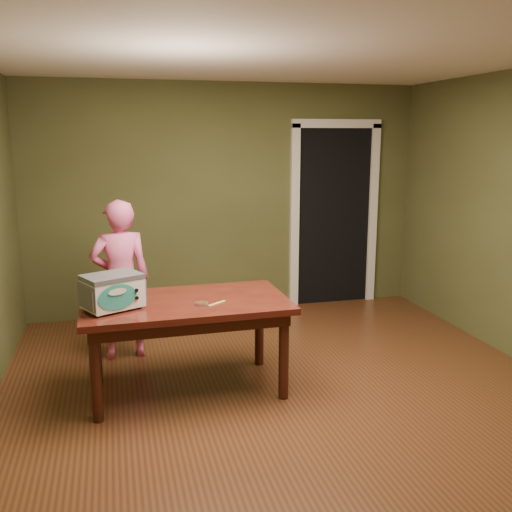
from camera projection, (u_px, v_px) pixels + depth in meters
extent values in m
plane|color=brown|center=(293.00, 402.00, 4.40)|extent=(5.00, 5.00, 0.00)
cube|color=#4F542C|center=(227.00, 199.00, 6.50)|extent=(4.50, 0.02, 2.60)
cube|color=white|center=(298.00, 47.00, 3.86)|extent=(4.50, 5.00, 0.02)
cube|color=black|center=(324.00, 214.00, 7.15)|extent=(0.90, 0.60, 2.10)
cube|color=black|center=(334.00, 217.00, 6.85)|extent=(0.90, 0.02, 2.10)
cube|color=white|center=(294.00, 219.00, 6.72)|extent=(0.10, 0.06, 2.20)
cube|color=white|center=(372.00, 216.00, 6.96)|extent=(0.10, 0.06, 2.20)
cube|color=white|center=(337.00, 124.00, 6.61)|extent=(1.10, 0.06, 0.10)
cube|color=#3D130E|center=(185.00, 303.00, 4.47)|extent=(1.62, 0.93, 0.05)
cube|color=#37160D|center=(186.00, 313.00, 4.48)|extent=(1.50, 0.81, 0.10)
cylinder|color=#37160D|center=(96.00, 376.00, 4.03)|extent=(0.08, 0.08, 0.70)
cylinder|color=#37160D|center=(96.00, 342.00, 4.69)|extent=(0.08, 0.08, 0.70)
cylinder|color=#37160D|center=(284.00, 356.00, 4.40)|extent=(0.08, 0.08, 0.70)
cylinder|color=#37160D|center=(259.00, 327.00, 5.06)|extent=(0.08, 0.08, 0.70)
cylinder|color=#4C4F54|center=(99.00, 316.00, 4.06)|extent=(0.03, 0.03, 0.02)
cylinder|color=#4C4F54|center=(86.00, 309.00, 4.22)|extent=(0.03, 0.03, 0.02)
cylinder|color=#4C4F54|center=(140.00, 307.00, 4.26)|extent=(0.03, 0.03, 0.02)
cylinder|color=#4C4F54|center=(126.00, 301.00, 4.42)|extent=(0.03, 0.03, 0.02)
cube|color=white|center=(113.00, 292.00, 4.22)|extent=(0.48, 0.43, 0.22)
cube|color=#4C4F54|center=(112.00, 277.00, 4.19)|extent=(0.49, 0.43, 0.03)
cube|color=#4C4F54|center=(86.00, 297.00, 4.09)|extent=(0.13, 0.24, 0.17)
cube|color=#4C4F54|center=(137.00, 288.00, 4.35)|extent=(0.13, 0.24, 0.17)
ellipsoid|color=teal|center=(117.00, 297.00, 4.09)|extent=(0.27, 0.14, 0.19)
cylinder|color=black|center=(136.00, 290.00, 4.18)|extent=(0.03, 0.02, 0.03)
cylinder|color=black|center=(137.00, 298.00, 4.19)|extent=(0.03, 0.02, 0.02)
cylinder|color=silver|center=(202.00, 304.00, 4.34)|extent=(0.10, 0.10, 0.02)
cylinder|color=#4C3119|center=(202.00, 303.00, 4.34)|extent=(0.09, 0.09, 0.01)
cube|color=#CFBB5A|center=(217.00, 304.00, 4.37)|extent=(0.16, 0.13, 0.01)
imported|color=pink|center=(121.00, 280.00, 5.16)|extent=(0.56, 0.39, 1.47)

